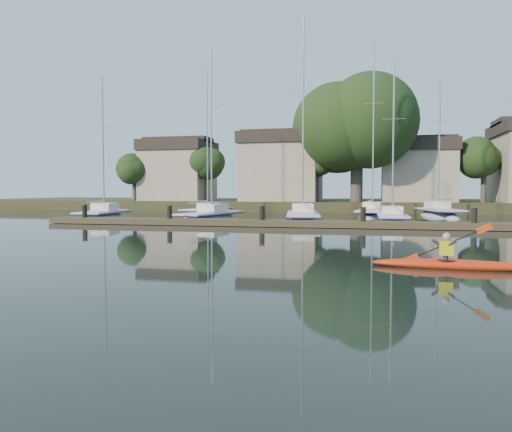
% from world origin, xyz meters
% --- Properties ---
extents(ground, '(160.00, 160.00, 0.00)m').
position_xyz_m(ground, '(0.00, 0.00, 0.00)').
color(ground, black).
rests_on(ground, ground).
extents(kayak, '(4.40, 1.04, 1.40)m').
position_xyz_m(kayak, '(5.63, -0.82, 0.17)').
color(kayak, red).
rests_on(kayak, ground).
extents(dock, '(34.00, 2.00, 1.80)m').
position_xyz_m(dock, '(0.00, 14.00, 0.20)').
color(dock, '#4B3F2B').
rests_on(dock, ground).
extents(sailboat_0, '(3.02, 7.75, 11.98)m').
position_xyz_m(sailboat_0, '(-16.08, 18.17, -0.20)').
color(sailboat_0, silver).
rests_on(sailboat_0, ground).
extents(sailboat_1, '(3.56, 8.47, 13.47)m').
position_xyz_m(sailboat_1, '(-7.77, 18.44, -0.18)').
color(sailboat_1, silver).
rests_on(sailboat_1, ground).
extents(sailboat_2, '(3.51, 9.52, 15.41)m').
position_xyz_m(sailboat_2, '(-1.11, 18.38, -0.19)').
color(sailboat_2, silver).
rests_on(sailboat_2, ground).
extents(sailboat_3, '(2.02, 7.41, 11.92)m').
position_xyz_m(sailboat_3, '(4.82, 18.56, -0.18)').
color(sailboat_3, silver).
rests_on(sailboat_3, ground).
extents(sailboat_5, '(3.03, 8.53, 13.82)m').
position_xyz_m(sailboat_5, '(-10.69, 26.28, -0.17)').
color(sailboat_5, silver).
rests_on(sailboat_5, ground).
extents(sailboat_6, '(2.94, 10.12, 15.87)m').
position_xyz_m(sailboat_6, '(3.52, 26.48, -0.18)').
color(sailboat_6, silver).
rests_on(sailboat_6, ground).
extents(sailboat_7, '(3.76, 8.69, 13.59)m').
position_xyz_m(sailboat_7, '(8.86, 27.57, -0.20)').
color(sailboat_7, silver).
rests_on(sailboat_7, ground).
extents(shore, '(90.00, 25.25, 12.75)m').
position_xyz_m(shore, '(1.61, 40.29, 3.23)').
color(shore, '#2C361B').
rests_on(shore, ground).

